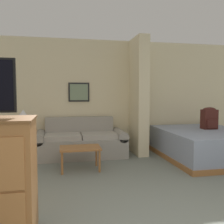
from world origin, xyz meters
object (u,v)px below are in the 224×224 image
object	(u,v)px
bed	(205,144)
couch	(81,142)
backpack	(209,118)
coffee_table	(80,150)
table_lamp	(23,116)

from	to	relation	value
bed	couch	bearing A→B (deg)	165.46
couch	backpack	distance (m)	2.84
couch	coffee_table	xyz separation A→B (m)	(-0.09, -0.97, 0.06)
couch	bed	bearing A→B (deg)	-14.54
coffee_table	table_lamp	world-z (taller)	table_lamp
backpack	couch	bearing A→B (deg)	169.40
coffee_table	backpack	bearing A→B (deg)	9.19
table_lamp	backpack	xyz separation A→B (m)	(3.91, -0.46, -0.06)
couch	bed	distance (m)	2.64
bed	backpack	world-z (taller)	backpack
bed	coffee_table	bearing A→B (deg)	-173.33
couch	bed	size ratio (longest dim) A/B	0.92
table_lamp	couch	bearing A→B (deg)	2.67
couch	table_lamp	world-z (taller)	table_lamp
table_lamp	bed	size ratio (longest dim) A/B	0.21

